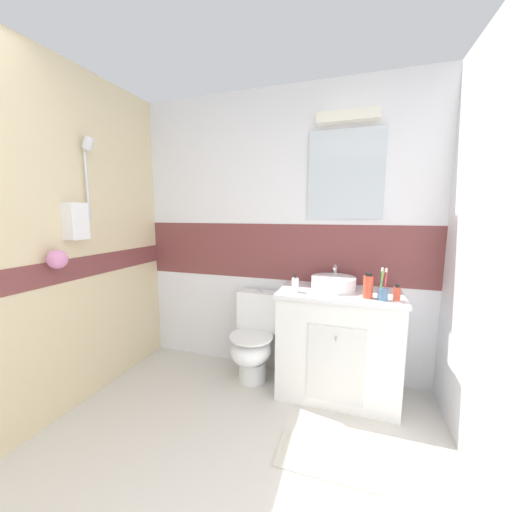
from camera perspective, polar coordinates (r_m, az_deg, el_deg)
The scene contains 11 objects.
ground_plane at distance 2.10m, azimuth -5.85°, elevation -36.16°, with size 3.20×3.48×0.04m, color beige.
wall_back_tiled at distance 2.69m, azimuth 4.84°, elevation 4.28°, with size 3.20×0.20×2.50m.
wall_left_shower_alcove at distance 2.41m, azimuth -37.14°, elevation 1.94°, with size 0.25×3.48×2.50m.
vanity_cabinet at distance 2.53m, azimuth 15.43°, elevation -15.86°, with size 0.92×0.53×0.85m.
sink_basin at distance 2.41m, azimuth 14.68°, elevation -4.97°, with size 0.34×0.39×0.17m.
toilet at distance 2.67m, azimuth -0.40°, elevation -15.76°, with size 0.37×0.50×0.77m.
toothbrush_cup at distance 2.22m, azimuth 23.24°, elevation -6.35°, with size 0.07×0.07×0.23m.
soap_dispenser at distance 2.28m, azimuth 7.55°, elevation -5.52°, with size 0.05×0.05×0.15m.
perfume_flask_small at distance 2.26m, azimuth 25.49°, elevation -6.41°, with size 0.04×0.03×0.11m.
mouthwash_bottle at distance 2.24m, azimuth 20.79°, elevation -5.46°, with size 0.07×0.07×0.18m.
bath_mat at distance 2.17m, azimuth 13.74°, elevation -33.57°, with size 0.60×0.32×0.01m, color beige.
Camera 1 is at (0.63, -0.16, 1.44)m, focal length 20.76 mm.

